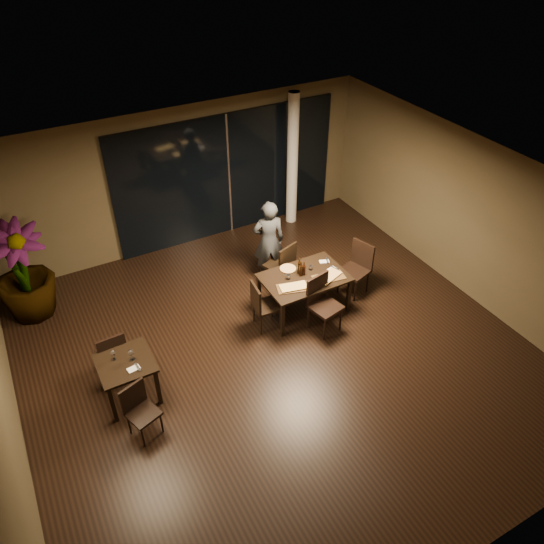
# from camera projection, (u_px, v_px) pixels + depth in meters

# --- Properties ---
(ground) EXTENTS (8.00, 8.00, 0.00)m
(ground) POSITION_uv_depth(u_px,v_px,m) (277.00, 354.00, 8.93)
(ground) COLOR black
(ground) RESTS_ON ground
(wall_back) EXTENTS (8.00, 0.10, 3.00)m
(wall_back) POSITION_uv_depth(u_px,v_px,m) (182.00, 178.00, 10.88)
(wall_back) COLOR #493E27
(wall_back) RESTS_ON ground
(wall_front) EXTENTS (8.00, 0.10, 3.00)m
(wall_front) POSITION_uv_depth(u_px,v_px,m) (478.00, 509.00, 5.19)
(wall_front) COLOR #493E27
(wall_front) RESTS_ON ground
(wall_right) EXTENTS (0.10, 8.00, 3.00)m
(wall_right) POSITION_uv_depth(u_px,v_px,m) (473.00, 218.00, 9.58)
(wall_right) COLOR #493E27
(wall_right) RESTS_ON ground
(ceiling) EXTENTS (8.00, 8.00, 0.04)m
(ceiling) POSITION_uv_depth(u_px,v_px,m) (278.00, 196.00, 7.12)
(ceiling) COLOR silver
(ceiling) RESTS_ON wall_back
(window_panel) EXTENTS (5.00, 0.06, 2.70)m
(window_panel) POSITION_uv_depth(u_px,v_px,m) (228.00, 175.00, 11.29)
(window_panel) COLOR black
(window_panel) RESTS_ON ground
(column) EXTENTS (0.24, 0.24, 3.00)m
(column) POSITION_uv_depth(u_px,v_px,m) (292.00, 161.00, 11.52)
(column) COLOR silver
(column) RESTS_ON ground
(main_table) EXTENTS (1.50, 1.00, 0.75)m
(main_table) POSITION_uv_depth(u_px,v_px,m) (304.00, 280.00, 9.47)
(main_table) COLOR black
(main_table) RESTS_ON ground
(side_table) EXTENTS (0.80, 0.80, 0.75)m
(side_table) POSITION_uv_depth(u_px,v_px,m) (126.00, 368.00, 7.85)
(side_table) COLOR black
(side_table) RESTS_ON ground
(chair_main_far) EXTENTS (0.59, 0.59, 1.01)m
(chair_main_far) POSITION_uv_depth(u_px,v_px,m) (283.00, 264.00, 10.06)
(chair_main_far) COLOR black
(chair_main_far) RESTS_ON ground
(chair_main_near) EXTENTS (0.58, 0.58, 1.06)m
(chair_main_near) POSITION_uv_depth(u_px,v_px,m) (322.00, 300.00, 9.15)
(chair_main_near) COLOR black
(chair_main_near) RESTS_ON ground
(chair_main_left) EXTENTS (0.48, 0.48, 0.94)m
(chair_main_left) POSITION_uv_depth(u_px,v_px,m) (262.00, 304.00, 9.18)
(chair_main_left) COLOR black
(chair_main_left) RESTS_ON ground
(chair_main_right) EXTENTS (0.60, 0.60, 1.04)m
(chair_main_right) POSITION_uv_depth(u_px,v_px,m) (358.00, 265.00, 9.99)
(chair_main_right) COLOR black
(chair_main_right) RESTS_ON ground
(chair_side_far) EXTENTS (0.46, 0.46, 0.94)m
(chair_side_far) POSITION_uv_depth(u_px,v_px,m) (112.00, 353.00, 8.23)
(chair_side_far) COLOR black
(chair_side_far) RESTS_ON ground
(chair_side_near) EXTENTS (0.51, 0.51, 0.86)m
(chair_side_near) POSITION_uv_depth(u_px,v_px,m) (139.00, 408.00, 7.44)
(chair_side_near) COLOR black
(chair_side_near) RESTS_ON ground
(diner) EXTENTS (0.66, 0.53, 1.70)m
(diner) POSITION_uv_depth(u_px,v_px,m) (269.00, 241.00, 10.17)
(diner) COLOR #2A2D2F
(diner) RESTS_ON ground
(potted_plant) EXTENTS (1.11, 1.11, 1.84)m
(potted_plant) POSITION_uv_depth(u_px,v_px,m) (22.00, 273.00, 9.24)
(potted_plant) COLOR #224E1A
(potted_plant) RESTS_ON ground
(pizza_board_left) EXTENTS (0.63, 0.44, 0.01)m
(pizza_board_left) POSITION_uv_depth(u_px,v_px,m) (293.00, 288.00, 9.17)
(pizza_board_left) COLOR #3F2A14
(pizza_board_left) RESTS_ON main_table
(pizza_board_right) EXTENTS (0.61, 0.37, 0.01)m
(pizza_board_right) POSITION_uv_depth(u_px,v_px,m) (329.00, 277.00, 9.40)
(pizza_board_right) COLOR #4C3418
(pizza_board_right) RESTS_ON main_table
(oblong_pizza_left) EXTENTS (0.49, 0.30, 0.02)m
(oblong_pizza_left) POSITION_uv_depth(u_px,v_px,m) (294.00, 287.00, 9.16)
(oblong_pizza_left) COLOR maroon
(oblong_pizza_left) RESTS_ON pizza_board_left
(oblong_pizza_right) EXTENTS (0.52, 0.37, 0.02)m
(oblong_pizza_right) POSITION_uv_depth(u_px,v_px,m) (329.00, 277.00, 9.39)
(oblong_pizza_right) COLOR maroon
(oblong_pizza_right) RESTS_ON pizza_board_right
(round_pizza) EXTENTS (0.28, 0.28, 0.01)m
(round_pizza) POSITION_uv_depth(u_px,v_px,m) (288.00, 269.00, 9.61)
(round_pizza) COLOR #AA3312
(round_pizza) RESTS_ON main_table
(bottle_a) EXTENTS (0.06, 0.06, 0.29)m
(bottle_a) POSITION_uv_depth(u_px,v_px,m) (301.00, 269.00, 9.37)
(bottle_a) COLOR black
(bottle_a) RESTS_ON main_table
(bottle_b) EXTENTS (0.06, 0.06, 0.27)m
(bottle_b) POSITION_uv_depth(u_px,v_px,m) (304.00, 269.00, 9.40)
(bottle_b) COLOR black
(bottle_b) RESTS_ON main_table
(bottle_c) EXTENTS (0.07, 0.07, 0.33)m
(bottle_c) POSITION_uv_depth(u_px,v_px,m) (299.00, 266.00, 9.42)
(bottle_c) COLOR black
(bottle_c) RESTS_ON main_table
(tumbler_left) EXTENTS (0.08, 0.08, 0.09)m
(tumbler_left) POSITION_uv_depth(u_px,v_px,m) (288.00, 277.00, 9.35)
(tumbler_left) COLOR white
(tumbler_left) RESTS_ON main_table
(tumbler_right) EXTENTS (0.07, 0.07, 0.08)m
(tumbler_right) POSITION_uv_depth(u_px,v_px,m) (311.00, 268.00, 9.58)
(tumbler_right) COLOR white
(tumbler_right) RESTS_ON main_table
(napkin_near) EXTENTS (0.20, 0.15, 0.01)m
(napkin_near) POSITION_uv_depth(u_px,v_px,m) (331.00, 269.00, 9.59)
(napkin_near) COLOR white
(napkin_near) RESTS_ON main_table
(napkin_far) EXTENTS (0.20, 0.16, 0.01)m
(napkin_far) POSITION_uv_depth(u_px,v_px,m) (324.00, 262.00, 9.78)
(napkin_far) COLOR white
(napkin_far) RESTS_ON main_table
(wine_glass_a) EXTENTS (0.07, 0.07, 0.16)m
(wine_glass_a) POSITION_uv_depth(u_px,v_px,m) (113.00, 355.00, 7.77)
(wine_glass_a) COLOR white
(wine_glass_a) RESTS_ON side_table
(wine_glass_b) EXTENTS (0.08, 0.08, 0.19)m
(wine_glass_b) POSITION_uv_depth(u_px,v_px,m) (131.00, 355.00, 7.76)
(wine_glass_b) COLOR white
(wine_glass_b) RESTS_ON side_table
(side_napkin) EXTENTS (0.19, 0.13, 0.01)m
(side_napkin) POSITION_uv_depth(u_px,v_px,m) (134.00, 369.00, 7.66)
(side_napkin) COLOR silver
(side_napkin) RESTS_ON side_table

